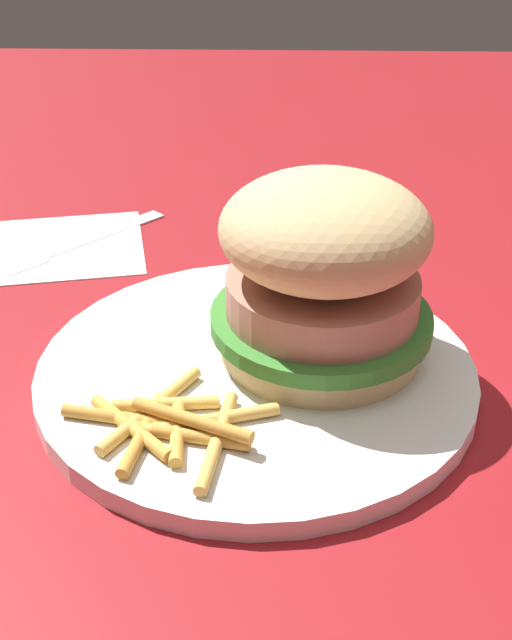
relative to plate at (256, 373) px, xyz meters
The scene contains 6 objects.
ground_plane 0.02m from the plate, 128.19° to the right, with size 1.60×1.60×0.00m, color maroon.
plate is the anchor object (origin of this frame).
sandwich 0.07m from the plate, 66.68° to the right, with size 0.13×0.13×0.11m.
fries_pile 0.07m from the plate, 145.27° to the left, with size 0.10×0.11×0.01m.
napkin 0.23m from the plate, 40.36° to the left, with size 0.11×0.11×0.00m, color white.
fork 0.23m from the plate, 40.76° to the left, with size 0.14×0.13×0.00m.
Camera 1 is at (-0.39, 0.01, 0.28)m, focal length 47.41 mm.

